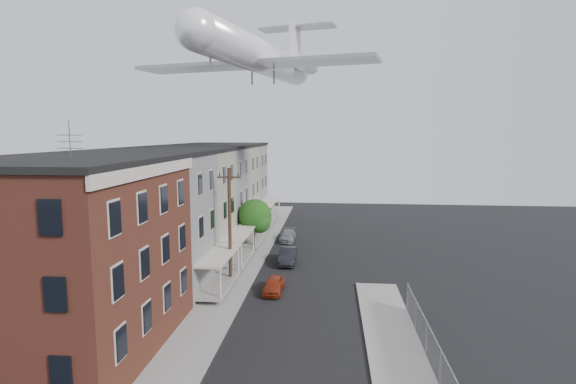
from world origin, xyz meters
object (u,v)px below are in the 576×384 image
car_far (288,236)px  car_mid (288,256)px  car_near (274,285)px  street_tree (256,217)px  utility_pole (230,225)px  airplane (261,57)px

car_far → car_mid: bearing=-84.1°
car_near → car_far: car_near is taller
street_tree → car_mid: bearing=-47.3°
utility_pole → airplane: 16.41m
street_tree → car_near: size_ratio=1.55×
car_near → street_tree: bearing=107.6°
car_mid → airplane: bearing=133.4°
car_near → car_far: (-0.52, 15.95, -0.01)m
street_tree → car_far: (2.65, 4.69, -2.88)m
car_mid → airplane: airplane is taller
car_near → car_far: 15.96m
utility_pole → airplane: bearing=82.8°
street_tree → car_far: 6.11m
airplane → car_mid: bearing=-45.4°
utility_pole → car_far: size_ratio=2.30×
car_mid → airplane: size_ratio=0.16×
airplane → car_near: bearing=-77.0°
car_near → car_mid: size_ratio=0.81×
street_tree → utility_pole: bearing=-91.9°
car_far → airplane: 18.85m
street_tree → car_far: bearing=60.6°
utility_pole → car_far: 15.46m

